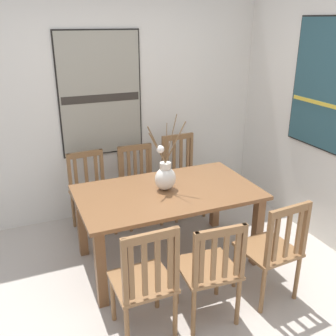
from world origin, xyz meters
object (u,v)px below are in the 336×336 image
(centerpiece_vase, at_px, (165,176))
(painting_on_side_wall, at_px, (323,85))
(chair_0, at_px, (273,249))
(dining_table, at_px, (168,201))
(painting_on_back_wall, at_px, (100,95))
(chair_4, at_px, (139,182))
(chair_5, at_px, (145,281))
(chair_2, at_px, (211,269))
(chair_1, at_px, (91,191))
(chair_3, at_px, (182,174))

(centerpiece_vase, distance_m, painting_on_side_wall, 1.78)
(chair_0, bearing_deg, dining_table, 124.22)
(centerpiece_vase, relative_size, painting_on_back_wall, 0.54)
(chair_4, xyz_separation_m, painting_on_back_wall, (-0.30, 0.33, 0.96))
(centerpiece_vase, height_order, chair_5, centerpiece_vase)
(dining_table, distance_m, chair_0, 1.02)
(chair_2, relative_size, chair_4, 1.02)
(chair_2, height_order, chair_4, chair_2)
(chair_0, distance_m, chair_1, 2.03)
(chair_3, xyz_separation_m, painting_on_back_wall, (-0.84, 0.34, 0.94))
(chair_4, bearing_deg, painting_on_side_wall, -30.20)
(centerpiece_vase, bearing_deg, chair_0, -56.22)
(chair_0, distance_m, chair_4, 1.79)
(centerpiece_vase, height_order, painting_on_back_wall, painting_on_back_wall)
(dining_table, distance_m, painting_on_back_wall, 1.47)
(chair_0, bearing_deg, chair_1, 123.26)
(chair_4, bearing_deg, chair_2, -90.96)
(chair_3, height_order, painting_on_side_wall, painting_on_side_wall)
(centerpiece_vase, relative_size, chair_2, 0.82)
(chair_0, xyz_separation_m, chair_3, (-0.02, 1.69, 0.01))
(dining_table, xyz_separation_m, centerpiece_vase, (-0.01, 0.03, 0.24))
(chair_2, height_order, painting_on_side_wall, painting_on_side_wall)
(chair_0, relative_size, chair_4, 1.05)
(chair_1, relative_size, chair_5, 0.92)
(chair_0, relative_size, chair_3, 0.97)
(chair_0, relative_size, chair_1, 1.05)
(chair_0, distance_m, chair_3, 1.69)
(chair_2, bearing_deg, painting_on_back_wall, 97.56)
(painting_on_side_wall, bearing_deg, centerpiece_vase, 176.81)
(centerpiece_vase, height_order, chair_2, centerpiece_vase)
(chair_1, relative_size, chair_2, 0.98)
(chair_2, bearing_deg, centerpiece_vase, 89.59)
(chair_3, bearing_deg, painting_on_back_wall, 157.89)
(chair_4, xyz_separation_m, painting_on_side_wall, (1.60, -0.93, 1.13))
(chair_3, bearing_deg, chair_2, -108.00)
(centerpiece_vase, xyz_separation_m, painting_on_side_wall, (1.62, -0.09, 0.73))
(dining_table, bearing_deg, chair_2, -91.15)
(chair_0, bearing_deg, chair_3, 90.83)
(chair_5, bearing_deg, chair_2, -3.77)
(chair_0, bearing_deg, chair_5, 179.98)
(dining_table, height_order, painting_on_back_wall, painting_on_back_wall)
(dining_table, relative_size, painting_on_back_wall, 1.22)
(chair_5, bearing_deg, dining_table, 58.05)
(dining_table, relative_size, chair_4, 1.89)
(chair_3, bearing_deg, centerpiece_vase, -123.82)
(centerpiece_vase, height_order, chair_3, centerpiece_vase)
(chair_0, height_order, chair_4, chair_0)
(centerpiece_vase, xyz_separation_m, chair_4, (0.02, 0.84, -0.40))
(centerpiece_vase, distance_m, chair_1, 1.07)
(painting_on_back_wall, bearing_deg, chair_3, -22.11)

